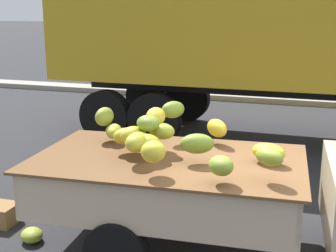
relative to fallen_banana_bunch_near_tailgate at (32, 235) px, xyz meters
The scene contains 2 objects.
curb_strip 10.24m from the fallen_banana_bunch_near_tailgate, 73.47° to the left, with size 80.00×0.80×0.16m, color gray.
fallen_banana_bunch_near_tailgate is the anchor object (origin of this frame).
Camera 1 is at (0.21, -4.68, 2.65)m, focal length 49.36 mm.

